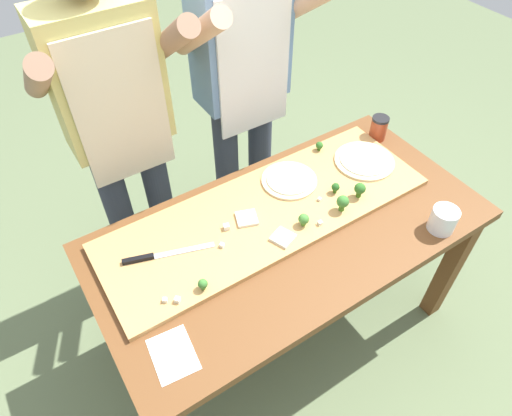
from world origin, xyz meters
TOP-DOWN VIEW (x-y plane):
  - ground_plane at (0.00, 0.00)m, footprint 8.00×8.00m
  - prep_table at (0.00, 0.00)m, footprint 1.51×0.77m
  - cutting_board at (-0.04, 0.11)m, footprint 1.31×0.44m
  - chefs_knife at (-0.49, 0.13)m, footprint 0.32×0.12m
  - pizza_whole_white_garlic at (0.47, 0.12)m, footprint 0.26×0.26m
  - pizza_whole_cheese_artichoke at (0.13, 0.19)m, footprint 0.23×0.23m
  - pizza_slice_near_left at (-0.07, -0.04)m, footprint 0.10×0.10m
  - pizza_slice_far_right at (-0.13, 0.11)m, footprint 0.10×0.10m
  - broccoli_floret_front_left at (0.31, -0.03)m, footprint 0.05×0.05m
  - broccoli_floret_back_left at (0.36, 0.29)m, footprint 0.03×0.03m
  - broccoli_floret_center_right at (0.04, -0.03)m, footprint 0.04×0.04m
  - broccoli_floret_front_right at (-0.41, -0.08)m, footprint 0.03×0.03m
  - broccoli_floret_front_mid at (0.25, 0.04)m, footprint 0.03×0.03m
  - broccoli_floret_back_mid at (0.21, -0.05)m, footprint 0.05×0.05m
  - cheese_crumble_a at (0.17, 0.04)m, footprint 0.02×0.02m
  - cheese_crumble_b at (-0.51, -0.07)m, footprint 0.02×0.02m
  - cheese_crumble_c at (-0.54, -0.05)m, footprint 0.02×0.02m
  - cheese_crumble_d at (-0.27, 0.05)m, footprint 0.02×0.02m
  - cheese_crumble_e at (0.09, -0.06)m, footprint 0.02×0.02m
  - cheese_crumble_f at (-0.22, 0.11)m, footprint 0.03×0.03m
  - flour_cup at (0.47, -0.31)m, footprint 0.10×0.10m
  - sauce_jar at (0.66, 0.23)m, footprint 0.08×0.08m
  - recipe_note at (-0.60, -0.22)m, footprint 0.14×0.18m
  - cook_left at (-0.38, 0.66)m, footprint 0.54×0.39m
  - cook_right at (0.20, 0.66)m, footprint 0.54×0.39m

SIDE VIEW (x-z plane):
  - ground_plane at x=0.00m, z-range 0.00..0.00m
  - prep_table at x=0.00m, z-range 0.27..1.01m
  - recipe_note at x=-0.60m, z-range 0.75..0.75m
  - cutting_board at x=-0.04m, z-range 0.75..0.77m
  - chefs_knife at x=-0.49m, z-range 0.77..0.78m
  - pizza_slice_near_left at x=-0.07m, z-range 0.77..0.78m
  - pizza_slice_far_right at x=-0.13m, z-range 0.77..0.78m
  - cheese_crumble_a at x=0.17m, z-range 0.77..0.78m
  - cheese_crumble_c at x=-0.54m, z-range 0.77..0.78m
  - pizza_whole_white_garlic at x=0.47m, z-range 0.77..0.78m
  - pizza_whole_cheese_artichoke at x=0.13m, z-range 0.77..0.78m
  - cheese_crumble_d at x=-0.27m, z-range 0.77..0.78m
  - cheese_crumble_e at x=0.09m, z-range 0.77..0.79m
  - cheese_crumble_b at x=-0.51m, z-range 0.77..0.79m
  - cheese_crumble_f at x=-0.22m, z-range 0.77..0.79m
  - flour_cup at x=0.47m, z-range 0.74..0.84m
  - broccoli_floret_back_left at x=0.36m, z-range 0.77..0.81m
  - broccoli_floret_front_right at x=-0.41m, z-range 0.77..0.82m
  - broccoli_floret_front_mid at x=0.25m, z-range 0.77..0.82m
  - broccoli_floret_center_right at x=0.04m, z-range 0.77..0.83m
  - sauce_jar at x=0.66m, z-range 0.75..0.86m
  - broccoli_floret_front_left at x=0.31m, z-range 0.78..0.84m
  - broccoli_floret_back_mid at x=0.21m, z-range 0.78..0.85m
  - cook_left at x=-0.38m, z-range 0.16..1.83m
  - cook_right at x=0.20m, z-range 0.16..1.83m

